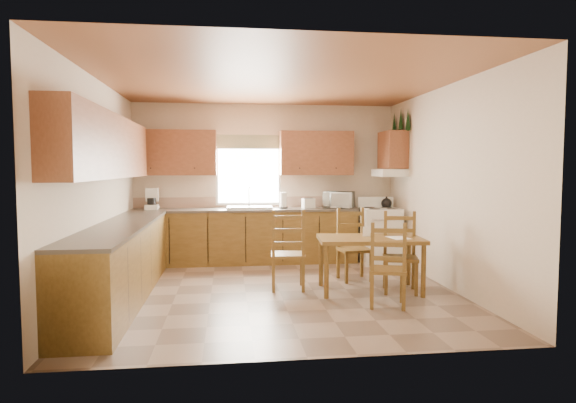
{
  "coord_description": "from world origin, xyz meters",
  "views": [
    {
      "loc": [
        -0.65,
        -6.12,
        1.6
      ],
      "look_at": [
        0.15,
        0.3,
        1.15
      ],
      "focal_mm": 30.0,
      "sensor_mm": 36.0,
      "label": 1
    }
  ],
  "objects": [
    {
      "name": "pine_decal_a",
      "position": [
        2.21,
        1.33,
        2.38
      ],
      "size": [
        0.22,
        0.22,
        0.36
      ],
      "primitive_type": "cone",
      "color": "black",
      "rests_on": "wall_right"
    },
    {
      "name": "dining_table",
      "position": [
        1.16,
        -0.14,
        0.35
      ],
      "size": [
        1.38,
        0.87,
        0.71
      ],
      "primitive_type": "cube",
      "rotation": [
        0.0,
        0.0,
        -0.09
      ],
      "color": "brown",
      "rests_on": "floor"
    },
    {
      "name": "wall_right",
      "position": [
        2.25,
        0.0,
        1.35
      ],
      "size": [
        4.5,
        4.5,
        0.0
      ],
      "primitive_type": "plane",
      "color": "beige",
      "rests_on": "floor"
    },
    {
      "name": "pine_decal_c",
      "position": [
        2.21,
        1.97,
        2.38
      ],
      "size": [
        0.22,
        0.22,
        0.36
      ],
      "primitive_type": "cone",
      "color": "black",
      "rests_on": "wall_right"
    },
    {
      "name": "upper_cab_left",
      "position": [
        -2.08,
        -0.15,
        1.85
      ],
      "size": [
        0.33,
        3.6,
        0.75
      ],
      "primitive_type": "cube",
      "color": "brown",
      "rests_on": "wall_left"
    },
    {
      "name": "chair_near_left",
      "position": [
        0.12,
        0.11,
        0.53
      ],
      "size": [
        0.48,
        0.46,
        1.06
      ],
      "primitive_type": "cube",
      "rotation": [
        0.0,
        0.0,
        3.05
      ],
      "color": "brown",
      "rests_on": "floor"
    },
    {
      "name": "stove",
      "position": [
        1.88,
        1.63,
        0.46
      ],
      "size": [
        0.67,
        0.68,
        0.91
      ],
      "primitive_type": "cube",
      "rotation": [
        0.0,
        0.0,
        -0.09
      ],
      "color": "white",
      "rests_on": "floor"
    },
    {
      "name": "sink_basin",
      "position": [
        -0.3,
        1.95,
        0.94
      ],
      "size": [
        0.75,
        0.45,
        0.04
      ],
      "primitive_type": "cube",
      "color": "silver",
      "rests_on": "counter_back"
    },
    {
      "name": "counter_back",
      "position": [
        -0.38,
        1.95,
        0.9
      ],
      "size": [
        3.75,
        0.63,
        0.04
      ],
      "primitive_type": "cube",
      "color": "#4D453B",
      "rests_on": "lower_cab_back"
    },
    {
      "name": "chair_far_right",
      "position": [
        1.54,
        -0.22,
        0.51
      ],
      "size": [
        0.52,
        0.51,
        1.03
      ],
      "primitive_type": "cube",
      "rotation": [
        0.0,
        0.0,
        -0.27
      ],
      "color": "brown",
      "rests_on": "floor"
    },
    {
      "name": "pine_decal_b",
      "position": [
        2.21,
        1.65,
        2.42
      ],
      "size": [
        0.22,
        0.22,
        0.36
      ],
      "primitive_type": "cone",
      "color": "black",
      "rests_on": "wall_right"
    },
    {
      "name": "floor",
      "position": [
        0.0,
        0.0,
        0.0
      ],
      "size": [
        4.5,
        4.5,
        0.0
      ],
      "primitive_type": "plane",
      "color": "#816B58",
      "rests_on": "ground"
    },
    {
      "name": "upper_cab_stove",
      "position": [
        2.08,
        1.65,
        1.9
      ],
      "size": [
        0.33,
        0.62,
        0.62
      ],
      "primitive_type": "cube",
      "color": "brown",
      "rests_on": "wall_right"
    },
    {
      "name": "lower_cab_back",
      "position": [
        -0.38,
        1.95,
        0.44
      ],
      "size": [
        3.75,
        0.6,
        0.88
      ],
      "primitive_type": "cube",
      "color": "brown",
      "rests_on": "floor"
    },
    {
      "name": "backsplash",
      "position": [
        -0.38,
        2.24,
        1.01
      ],
      "size": [
        3.75,
        0.01,
        0.18
      ],
      "primitive_type": "cube",
      "color": "#A07F69",
      "rests_on": "counter_back"
    },
    {
      "name": "counter_left",
      "position": [
        -1.95,
        -0.15,
        0.9
      ],
      "size": [
        0.63,
        3.6,
        0.04
      ],
      "primitive_type": "cube",
      "color": "#4D453B",
      "rests_on": "lower_cab_left"
    },
    {
      "name": "chair_far_left",
      "position": [
        1.13,
        0.49,
        0.51
      ],
      "size": [
        0.47,
        0.45,
        1.02
      ],
      "primitive_type": "cube",
      "rotation": [
        0.0,
        0.0,
        0.11
      ],
      "color": "brown",
      "rests_on": "floor"
    },
    {
      "name": "chair_near_right",
      "position": [
        1.17,
        -0.81,
        0.49
      ],
      "size": [
        0.51,
        0.49,
        0.98
      ],
      "primitive_type": "cube",
      "rotation": [
        0.0,
        0.0,
        2.85
      ],
      "color": "brown",
      "rests_on": "floor"
    },
    {
      "name": "wall_left",
      "position": [
        -2.25,
        0.0,
        1.35
      ],
      "size": [
        4.5,
        4.5,
        0.0
      ],
      "primitive_type": "plane",
      "color": "beige",
      "rests_on": "floor"
    },
    {
      "name": "table_paper",
      "position": [
        1.51,
        -0.24,
        0.71
      ],
      "size": [
        0.26,
        0.33,
        0.0
      ],
      "primitive_type": "cube",
      "rotation": [
        0.0,
        0.0,
        0.13
      ],
      "color": "white",
      "rests_on": "dining_table"
    },
    {
      "name": "window_valance",
      "position": [
        -0.3,
        2.19,
        2.05
      ],
      "size": [
        1.19,
        0.01,
        0.24
      ],
      "primitive_type": "cube",
      "color": "#43582C",
      "rests_on": "wall_back"
    },
    {
      "name": "toaster",
      "position": [
        0.7,
        1.92,
        1.0
      ],
      "size": [
        0.23,
        0.18,
        0.17
      ],
      "primitive_type": "cube",
      "rotation": [
        0.0,
        0.0,
        0.26
      ],
      "color": "white",
      "rests_on": "counter_back"
    },
    {
      "name": "upper_cab_back_right",
      "position": [
        0.86,
        2.08,
        1.85
      ],
      "size": [
        1.25,
        0.33,
        0.75
      ],
      "primitive_type": "cube",
      "color": "brown",
      "rests_on": "wall_back"
    },
    {
      "name": "lower_cab_left",
      "position": [
        -1.95,
        -0.15,
        0.44
      ],
      "size": [
        0.6,
        3.6,
        0.88
      ],
      "primitive_type": "cube",
      "color": "brown",
      "rests_on": "floor"
    },
    {
      "name": "upper_cab_back_left",
      "position": [
        -1.55,
        2.08,
        1.85
      ],
      "size": [
        1.41,
        0.33,
        0.75
      ],
      "primitive_type": "cube",
      "color": "brown",
      "rests_on": "wall_back"
    },
    {
      "name": "microwave",
      "position": [
        1.23,
        1.93,
        1.06
      ],
      "size": [
        0.56,
        0.49,
        0.28
      ],
      "primitive_type": "imported",
      "rotation": [
        0.0,
        0.0,
        -0.41
      ],
      "color": "white",
      "rests_on": "counter_back"
    },
    {
      "name": "window_pane",
      "position": [
        -0.3,
        2.21,
        1.55
      ],
      "size": [
        1.05,
        0.01,
        1.1
      ],
      "primitive_type": "cube",
      "color": "white",
      "rests_on": "wall_back"
    },
    {
      "name": "range_hood",
      "position": [
        2.03,
        1.65,
        1.52
      ],
      "size": [
        0.44,
        0.62,
        0.12
      ],
      "primitive_type": "cube",
      "color": "white",
      "rests_on": "wall_right"
    },
    {
      "name": "wall_back",
      "position": [
        0.0,
        2.25,
        1.35
      ],
      "size": [
        4.5,
        4.5,
        0.0
      ],
      "primitive_type": "plane",
      "color": "beige",
      "rests_on": "floor"
    },
    {
      "name": "coffeemaker",
      "position": [
        -1.9,
        1.99,
        1.08
      ],
      "size": [
        0.22,
        0.25,
        0.31
      ],
      "primitive_type": "cube",
      "rotation": [
        0.0,
        0.0,
        0.2
      ],
      "color": "white",
      "rests_on": "counter_back"
    },
    {
      "name": "ceiling",
      "position": [
        0.0,
        0.0,
        2.7
      ],
      "size": [
        4.5,
        4.5,
        0.0
      ],
      "primitive_type": "plane",
      "color": "brown",
      "rests_on": "floor"
    },
    {
      "name": "wall_front",
      "position": [
        0.0,
        -2.25,
        1.35
      ],
      "size": [
        4.5,
        4.5,
        0.0
      ],
      "primitive_type": "plane",
      "color": "beige",
      "rests_on": "floor"
    },
    {
      "name": "table_card",
      "position": [
        1.14,
        -0.06,
        0.77
      ],
      "size": [
        0.1,
        0.04,
        0.13
      ],
      "primitive_type": "cube",
      "rotation": [
        0.0,
        0.0,
        -0.23
      ],
      "color": "white",
      "rests_on": "dining_table"
    },
    {
      "name": "window_frame",
      "position": [
        -0.3,
        2.22,
        1.55
      ],
      "size": [
        1.13,
        0.02,
        1.18
      ],
      "primitive_type": "cube",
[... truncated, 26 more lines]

